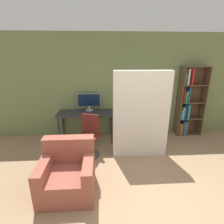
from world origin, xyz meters
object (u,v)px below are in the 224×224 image
office_chair (88,140)px  armchair (68,173)px  monitor (89,101)px  mattress_near (141,115)px  bookshelf (187,104)px

office_chair → armchair: office_chair is taller
office_chair → monitor: bearing=91.0°
office_chair → mattress_near: bearing=-3.5°
bookshelf → office_chair: bearing=-160.2°
mattress_near → armchair: bearing=-144.6°
bookshelf → mattress_near: 1.82m
bookshelf → mattress_near: bookshelf is taller
office_chair → bookshelf: size_ratio=0.49×
monitor → armchair: 2.17m
monitor → bookshelf: bookshelf is taller
armchair → bookshelf: bearing=34.8°
monitor → office_chair: (0.02, -0.97, -0.63)m
bookshelf → armchair: (-2.91, -2.02, -0.56)m
office_chair → mattress_near: (1.14, -0.07, 0.57)m
monitor → office_chair: 1.16m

